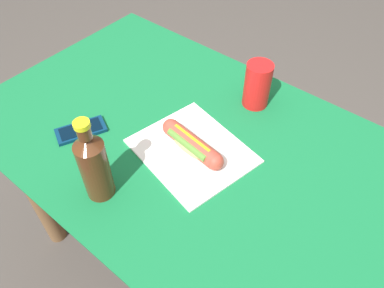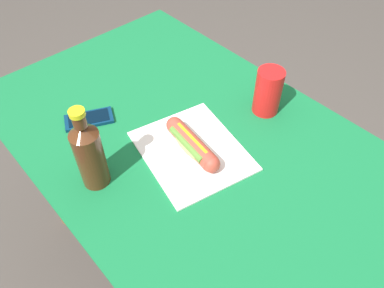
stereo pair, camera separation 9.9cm
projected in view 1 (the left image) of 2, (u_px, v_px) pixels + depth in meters
name	position (u px, v px, depth m)	size (l,w,h in m)	color
ground_plane	(186.00, 255.00, 1.59)	(6.00, 6.00, 0.00)	#47423D
dining_table	(183.00, 167.00, 1.16)	(1.21, 0.78, 0.73)	brown
paper_wrapper	(192.00, 151.00, 1.02)	(0.29, 0.25, 0.01)	white
hot_dog	(192.00, 144.00, 0.99)	(0.21, 0.08, 0.05)	#DBB26B
cell_phone	(81.00, 130.00, 1.06)	(0.12, 0.15, 0.01)	#0A2D4C
soda_bottle	(94.00, 165.00, 0.86)	(0.07, 0.07, 0.24)	#4C2814
drinking_cup	(257.00, 85.00, 1.10)	(0.08, 0.08, 0.14)	red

